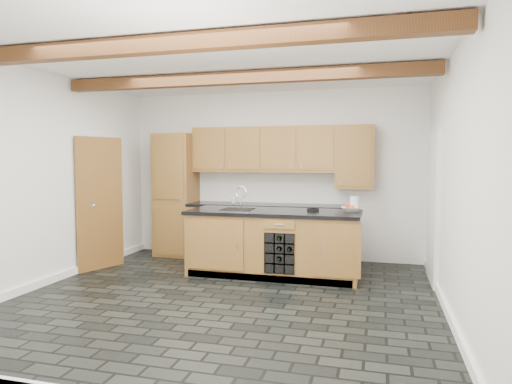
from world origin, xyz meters
The scene contains 10 objects.
ground centered at (0.00, 0.00, 0.00)m, with size 5.00×5.00×0.00m, color black.
room_shell centered at (-0.09, 0.53, 1.53)m, with size 5.01×5.00×5.00m.
back_cabinetry centered at (-0.38, 2.24, 0.98)m, with size 3.65×0.62×2.20m.
island centered at (0.31, 1.28, 0.47)m, with size 2.48×0.96×0.93m.
faucet centered at (-0.25, 1.33, 0.96)m, with size 0.45×0.40×0.34m.
kitchen_scale centered at (0.85, 1.38, 0.95)m, with size 0.18×0.13×0.05m.
fruit_bowl centered at (1.38, 1.42, 0.96)m, with size 0.28×0.28×0.07m, color beige.
fruit_cluster centered at (1.38, 1.42, 1.00)m, with size 0.16×0.17×0.07m.
paper_towel centered at (1.42, 1.42, 1.04)m, with size 0.12×0.12×0.21m, color white.
mug centered at (-0.61, 2.23, 0.98)m, with size 0.10×0.10×0.09m, color white.
Camera 1 is at (1.77, -5.05, 1.65)m, focal length 32.00 mm.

